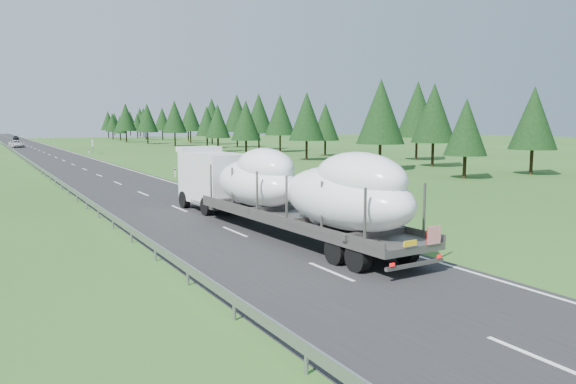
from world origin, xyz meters
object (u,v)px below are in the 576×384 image
highway_sign (92,144)px  boat_truck (279,186)px  distant_car_dark (16,138)px  distant_van (16,144)px

highway_sign → boat_truck: (-5.37, -81.45, 0.65)m
boat_truck → distant_car_dark: 182.34m
highway_sign → distant_van: 37.69m
distant_van → distant_car_dark: (3.74, 64.63, -0.08)m
distant_car_dark → boat_truck: bearing=-88.9°
boat_truck → distant_car_dark: boat_truck is taller
boat_truck → distant_van: size_ratio=3.71×
highway_sign → boat_truck: 81.63m
boat_truck → distant_car_dark: bearing=90.4°
highway_sign → distant_van: (-10.29, 36.25, -0.99)m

